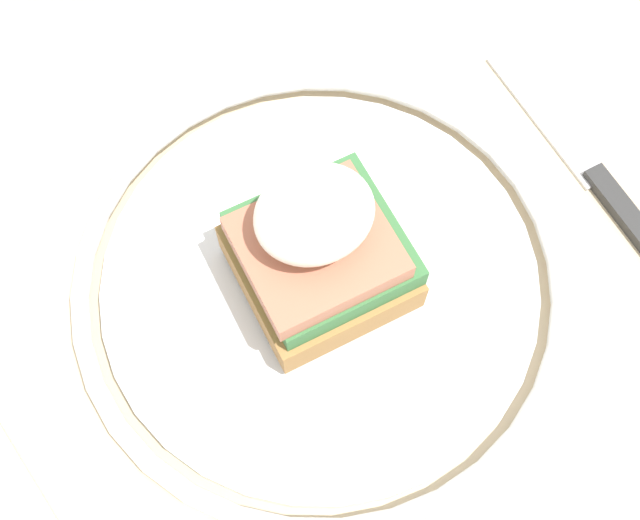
% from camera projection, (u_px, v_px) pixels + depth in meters
% --- Properties ---
extents(ground_plane, '(6.00, 6.00, 0.00)m').
position_uv_depth(ground_plane, '(322.00, 472.00, 1.15)').
color(ground_plane, gray).
extents(dining_table, '(1.01, 0.78, 0.77)m').
position_uv_depth(dining_table, '(325.00, 322.00, 0.56)').
color(dining_table, '#C6B28E').
rests_on(dining_table, ground_plane).
extents(plate, '(0.27, 0.27, 0.02)m').
position_uv_depth(plate, '(320.00, 280.00, 0.43)').
color(plate, silver).
rests_on(plate, dining_table).
extents(sandwich, '(0.08, 0.08, 0.08)m').
position_uv_depth(sandwich, '(319.00, 248.00, 0.39)').
color(sandwich, '#9E703D').
rests_on(sandwich, plate).
extents(knife, '(0.02, 0.17, 0.01)m').
position_uv_depth(knife, '(596.00, 177.00, 0.46)').
color(knife, '#2D2D2D').
rests_on(knife, dining_table).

